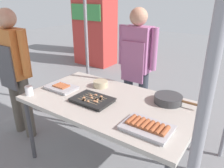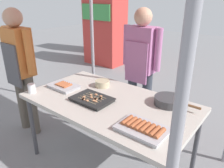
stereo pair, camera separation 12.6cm
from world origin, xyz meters
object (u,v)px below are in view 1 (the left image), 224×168
(vendor_woman, at_px, (137,61))
(tray_meat_skewers, at_px, (92,100))
(stall_table, at_px, (109,105))
(tray_pork_links, at_px, (147,127))
(condiment_bowl, at_px, (101,84))
(customer_nearby, at_px, (14,66))
(neighbor_stall_left, at_px, (95,32))
(drink_cup_near_edge, at_px, (29,91))
(cooking_wok, at_px, (168,99))
(tray_grilled_sausages, at_px, (61,87))
(neighbor_stall_right, at_px, (90,25))

(vendor_woman, bearing_deg, tray_meat_skewers, 93.07)
(stall_table, relative_size, tray_pork_links, 4.42)
(condiment_bowl, height_order, vendor_woman, vendor_woman)
(customer_nearby, relative_size, neighbor_stall_left, 0.95)
(tray_pork_links, bearing_deg, drink_cup_near_edge, -174.61)
(cooking_wok, relative_size, customer_nearby, 0.27)
(condiment_bowl, relative_size, customer_nearby, 0.10)
(stall_table, xyz_separation_m, drink_cup_near_edge, (-0.72, -0.35, 0.10))
(tray_grilled_sausages, relative_size, customer_nearby, 0.21)
(tray_grilled_sausages, bearing_deg, tray_pork_links, -8.71)
(condiment_bowl, bearing_deg, vendor_woman, 80.65)
(vendor_woman, bearing_deg, stall_table, 101.24)
(customer_nearby, bearing_deg, tray_pork_links, -2.37)
(tray_pork_links, height_order, condiment_bowl, condiment_bowl)
(neighbor_stall_left, bearing_deg, tray_pork_links, -46.09)
(condiment_bowl, height_order, customer_nearby, customer_nearby)
(stall_table, height_order, neighbor_stall_left, neighbor_stall_left)
(vendor_woman, bearing_deg, drink_cup_near_edge, 64.70)
(drink_cup_near_edge, bearing_deg, condiment_bowl, 51.14)
(neighbor_stall_left, xyz_separation_m, neighbor_stall_right, (-0.90, 0.90, 0.02))
(neighbor_stall_right, bearing_deg, tray_meat_skewers, -49.92)
(customer_nearby, xyz_separation_m, neighbor_stall_right, (-2.10, 3.87, -0.07))
(tray_grilled_sausages, height_order, condiment_bowl, condiment_bowl)
(cooking_wok, xyz_separation_m, customer_nearby, (-1.70, -0.43, 0.12))
(cooking_wok, distance_m, customer_nearby, 1.76)
(condiment_bowl, relative_size, drink_cup_near_edge, 1.65)
(tray_meat_skewers, relative_size, tray_pork_links, 1.01)
(tray_meat_skewers, height_order, condiment_bowl, condiment_bowl)
(tray_pork_links, bearing_deg, tray_grilled_sausages, 171.29)
(condiment_bowl, bearing_deg, tray_meat_skewers, -65.06)
(tray_meat_skewers, bearing_deg, neighbor_stall_left, 128.38)
(neighbor_stall_right, bearing_deg, tray_grilled_sausages, -53.84)
(cooking_wok, height_order, neighbor_stall_right, neighbor_stall_right)
(condiment_bowl, bearing_deg, stall_table, -39.39)
(tray_pork_links, xyz_separation_m, condiment_bowl, (-0.77, 0.45, 0.01))
(vendor_woman, distance_m, neighbor_stall_right, 4.28)
(cooking_wok, xyz_separation_m, vendor_woman, (-0.64, 0.55, 0.12))
(cooking_wok, bearing_deg, customer_nearby, -165.68)
(stall_table, xyz_separation_m, neighbor_stall_right, (-3.32, 3.71, 0.14))
(cooking_wok, bearing_deg, tray_pork_links, -86.43)
(tray_pork_links, height_order, neighbor_stall_right, neighbor_stall_right)
(stall_table, xyz_separation_m, condiment_bowl, (-0.26, 0.22, 0.09))
(tray_meat_skewers, bearing_deg, condiment_bowl, 114.94)
(customer_nearby, bearing_deg, condiment_bowl, 21.42)
(stall_table, bearing_deg, cooking_wok, 30.03)
(drink_cup_near_edge, xyz_separation_m, vendor_woman, (0.55, 1.17, 0.11))
(tray_meat_skewers, bearing_deg, vendor_woman, 93.07)
(stall_table, xyz_separation_m, tray_grilled_sausages, (-0.56, -0.07, 0.07))
(cooking_wok, bearing_deg, tray_meat_skewers, -147.15)
(customer_nearby, distance_m, neighbor_stall_left, 3.20)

